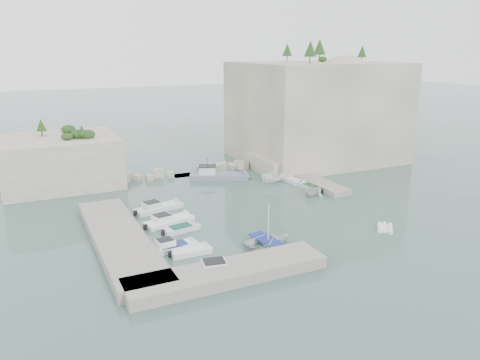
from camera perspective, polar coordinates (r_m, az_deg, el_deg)
name	(u,v)px	position (r m, az deg, el deg)	size (l,w,h in m)	color
ground	(262,216)	(55.98, 2.65, -4.47)	(400.00, 400.00, 0.00)	#406058
cliff_east	(316,112)	(84.90, 9.22, 8.23)	(26.00, 22.00, 17.00)	beige
cliff_terrace	(280,163)	(76.76, 4.92, 2.08)	(8.00, 10.00, 2.50)	beige
outcrop_west	(61,161)	(73.17, -21.02, 2.20)	(16.00, 14.00, 7.00)	beige
quay_west	(119,239)	(49.64, -14.51, -7.01)	(5.00, 24.00, 1.10)	#9E9689
quay_south	(228,273)	(41.41, -1.52, -11.23)	(18.00, 4.00, 1.10)	#9E9689
ledge_east	(310,180)	(70.69, 8.52, 0.05)	(3.00, 16.00, 0.80)	#9E9689
breakwater	(191,170)	(74.69, -5.98, 1.23)	(28.00, 3.00, 1.40)	beige
motorboat_a	(159,210)	(58.91, -9.87, -3.65)	(6.66, 1.98, 1.40)	silver
motorboat_b	(169,224)	(54.32, -8.66, -5.28)	(6.29, 2.06, 1.40)	white
motorboat_c	(181,231)	(52.04, -7.22, -6.19)	(4.51, 1.64, 0.70)	silver
motorboat_d	(173,250)	(47.53, -8.19, -8.42)	(5.51, 1.64, 1.40)	white
motorboat_e	(191,253)	(46.53, -6.05, -8.90)	(4.35, 1.78, 0.70)	white
motorboat_f	(224,273)	(42.62, -1.91, -11.24)	(6.82, 2.03, 1.40)	silver
rowboat	(268,245)	(48.29, 3.43, -7.88)	(3.74, 5.23, 1.08)	white
inflatable_dinghy	(385,230)	(54.45, 17.25, -5.79)	(2.97, 1.44, 0.44)	white
tender_east_a	(312,195)	(64.56, 8.82, -1.86)	(2.99, 3.47, 1.83)	silver
tender_east_b	(312,189)	(67.40, 8.72, -1.10)	(4.86, 1.66, 0.70)	silver
tender_east_c	(291,182)	(70.66, 6.28, -0.22)	(5.02, 1.62, 0.70)	white
tender_east_d	(275,182)	(70.51, 4.28, -0.20)	(1.75, 4.66, 1.80)	white
work_boat	(219,179)	(72.00, -2.59, 0.17)	(9.65, 2.85, 2.20)	slate
rowboat_mast	(268,220)	(47.29, 3.48, -4.95)	(0.10, 0.10, 4.20)	white
vegetation	(288,57)	(82.58, 5.89, 14.71)	(53.48, 13.88, 13.40)	#1E4219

